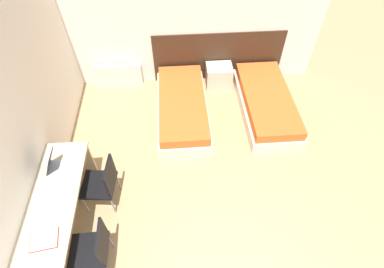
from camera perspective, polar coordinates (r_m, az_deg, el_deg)
name	(u,v)px	position (r m, az deg, el deg)	size (l,w,h in m)	color
wall_back	(183,17)	(5.62, -1.68, 21.42)	(5.13, 0.05, 2.70)	white
wall_left	(24,115)	(4.22, -29.33, 3.12)	(0.05, 5.43, 2.70)	white
headboard_panel	(218,57)	(6.09, 5.01, 14.44)	(2.54, 0.03, 1.02)	#382316
bed_near_window	(182,107)	(5.44, -1.85, 5.09)	(0.90, 1.99, 0.39)	beige
bed_near_door	(266,103)	(5.69, 13.93, 5.77)	(0.90, 1.99, 0.39)	beige
nightstand	(219,76)	(6.09, 5.11, 11.00)	(0.50, 0.38, 0.45)	beige
radiator	(119,75)	(6.22, -13.72, 10.81)	(0.91, 0.12, 0.48)	silver
desk	(56,213)	(4.16, -24.54, -13.45)	(0.58, 1.96, 0.74)	#C6B28E
chair_near_laptop	(102,182)	(4.28, -16.70, -8.82)	(0.49, 0.49, 0.88)	black
chair_near_notebook	(93,249)	(3.90, -18.28, -20.03)	(0.45, 0.45, 0.88)	black
laptop	(57,165)	(4.25, -24.28, -5.48)	(0.32, 0.25, 0.31)	silver
open_notebook	(44,240)	(3.85, -26.34, -17.62)	(0.33, 0.27, 0.02)	#B21E1E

